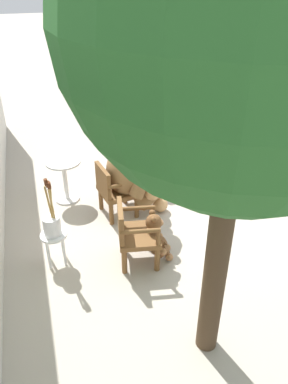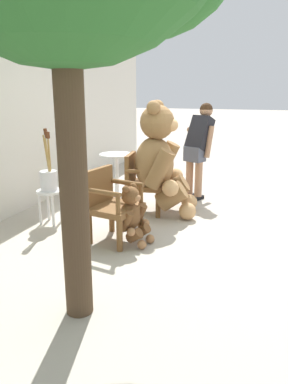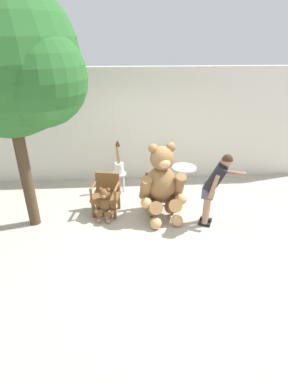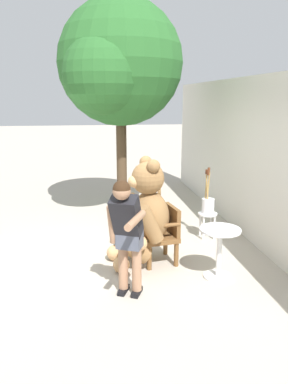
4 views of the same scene
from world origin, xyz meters
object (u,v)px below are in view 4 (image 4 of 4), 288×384
Objects in this scene: wooden_chair_right at (162,233)px; teddy_bear_small at (134,217)px; wooden_chair_left at (150,211)px; brush_bucket at (208,204)px; teddy_bear_large at (145,213)px; person_visitor at (127,228)px; round_side_table at (219,248)px; white_stool at (207,219)px; patio_tree at (117,65)px.

wooden_chair_right is 1.21× the size of teddy_bear_small.
brush_bucket is (0.26, 1.00, 0.17)m from wooden_chair_left.
teddy_bear_large is 1.05m from person_visitor.
teddy_bear_large is 1.18m from round_side_table.
brush_bucket is 1.57m from round_side_table.
wooden_chair_right is 1.33m from white_stool.
white_stool is at bearing 68.54° from brush_bucket.
round_side_table is (-0.34, 1.30, -0.47)m from person_visitor.
wooden_chair_right is at bearing 94.80° from teddy_bear_large.
wooden_chair_left is at bearing 17.50° from patio_tree.
wooden_chair_right reaches higher than round_side_table.
brush_bucket is (-0.00, -0.00, 0.28)m from white_stool.
round_side_table is at bearing 20.65° from wooden_chair_left.
patio_tree is at bearing -138.75° from brush_bucket.
teddy_bear_large reaches higher than round_side_table.
person_visitor reaches higher than round_side_table.
round_side_table is at bearing 27.79° from teddy_bear_small.
white_stool is at bearing 125.12° from teddy_bear_large.
round_side_table is at bearing 19.30° from patio_tree.
wooden_chair_right is 1.19× the size of round_side_table.
teddy_bear_large is at bearing 159.68° from person_visitor.
white_stool is (-0.87, 1.00, -0.11)m from wooden_chair_right.
round_side_table is (0.66, 0.67, -0.01)m from wooden_chair_right.
white_stool is (0.28, 1.28, 0.01)m from teddy_bear_small.
person_visitor reaches higher than wooden_chair_left.
wooden_chair_left is 1.91m from round_side_table.
patio_tree reaches higher than brush_bucket.
teddy_bear_large is 1.04× the size of person_visitor.
white_stool is 1.56m from round_side_table.
teddy_bear_small is at bearing -102.53° from brush_bucket.
teddy_bear_small is at bearing -179.41° from teddy_bear_large.
wooden_chair_right is 1.26m from person_visitor.
brush_bucket is (0.28, 1.27, 0.28)m from teddy_bear_small.
patio_tree is at bearing -138.71° from white_stool.
teddy_bear_small is 0.16× the size of patio_tree.
wooden_chair_right is 0.53× the size of teddy_bear_large.
white_stool is at bearing 130.98° from wooden_chair_right.
white_stool is (0.27, 1.00, -0.11)m from wooden_chair_left.
wooden_chair_left is 0.30m from teddy_bear_small.
brush_bucket is (-0.89, 1.26, -0.16)m from teddy_bear_large.
teddy_bear_large is at bearing 3.70° from patio_tree.
teddy_bear_large is at bearing -123.96° from round_side_table.
wooden_chair_left reaches higher than teddy_bear_small.
brush_bucket is at bearing 168.06° from round_side_table.
brush_bucket is at bearing 138.98° from person_visitor.
wooden_chair_left is at bearing 163.59° from person_visitor.
teddy_bear_large is at bearing -54.79° from brush_bucket.
brush_bucket is 3.25m from patio_tree.
wooden_chair_left is at bearing -104.86° from brush_bucket.
teddy_bear_small is at bearing -102.55° from white_stool.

